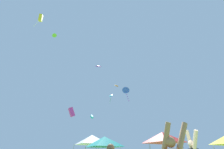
{
  "coord_description": "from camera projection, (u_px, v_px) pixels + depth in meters",
  "views": [
    {
      "loc": [
        -0.51,
        -5.04,
        1.33
      ],
      "look_at": [
        -5.32,
        11.95,
        12.25
      ],
      "focal_mm": 21.33,
      "sensor_mm": 36.0,
      "label": 1
    }
  ],
  "objects": [
    {
      "name": "kite_lime_delta",
      "position": [
        54.0,
        35.0,
        27.51
      ],
      "size": [
        0.83,
        0.93,
        0.6
      ],
      "color": "#75D138"
    },
    {
      "name": "canopy_tent_teal",
      "position": [
        104.0,
        142.0,
        12.38
      ],
      "size": [
        2.77,
        2.77,
        2.96
      ],
      "color": "#9E9EA3",
      "rests_on": "ground"
    },
    {
      "name": "kite_yellow_box",
      "position": [
        40.0,
        18.0,
        24.62
      ],
      "size": [
        0.95,
        1.11,
        3.2
      ],
      "color": "yellow"
    },
    {
      "name": "canopy_tent_white",
      "position": [
        92.0,
        140.0,
        17.65
      ],
      "size": [
        3.57,
        3.57,
        3.82
      ],
      "color": "#9E9EA3",
      "rests_on": "ground"
    },
    {
      "name": "kite_cyan_box",
      "position": [
        92.0,
        117.0,
        27.38
      ],
      "size": [
        0.96,
        0.99,
        0.89
      ],
      "color": "#2DB7CC"
    },
    {
      "name": "kite_cyan_diamond",
      "position": [
        111.0,
        96.0,
        34.44
      ],
      "size": [
        0.94,
        1.0,
        2.5
      ],
      "color": "#2DB7CC"
    },
    {
      "name": "canopy_tent_red",
      "position": [
        163.0,
        137.0,
        14.98
      ],
      "size": [
        3.49,
        3.49,
        3.73
      ],
      "color": "#9E9EA3",
      "rests_on": "ground"
    },
    {
      "name": "kite_blue_delta",
      "position": [
        126.0,
        90.0,
        22.37
      ],
      "size": [
        1.26,
        1.11,
        2.44
      ],
      "color": "blue"
    },
    {
      "name": "kite_purple_delta",
      "position": [
        98.0,
        66.0,
        26.02
      ],
      "size": [
        1.65,
        1.62,
        0.67
      ],
      "color": "purple"
    },
    {
      "name": "kite_orange_delta",
      "position": [
        117.0,
        86.0,
        24.55
      ],
      "size": [
        0.98,
        0.95,
        0.64
      ],
      "color": "orange"
    },
    {
      "name": "kite_magenta_box",
      "position": [
        72.0,
        112.0,
        17.57
      ],
      "size": [
        0.99,
        1.04,
        1.27
      ],
      "color": "#D6389E"
    }
  ]
}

